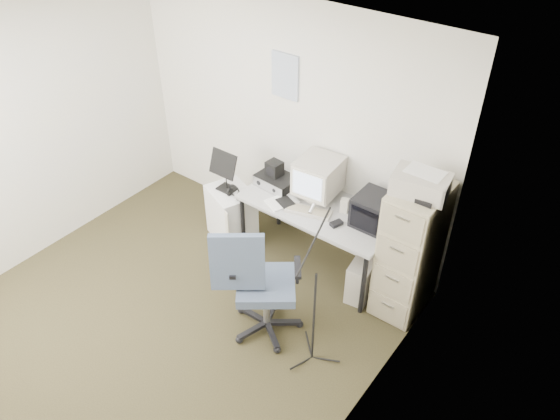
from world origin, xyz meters
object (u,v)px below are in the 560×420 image
Objects in this scene: filing_cabinet at (410,251)px; office_chair at (266,283)px; desk at (317,236)px; side_cart at (232,214)px.

office_chair is at bearing -129.73° from filing_cabinet.
desk is 2.51× the size of side_cart.
side_cart is at bearing 106.60° from office_chair.
desk is at bearing 59.82° from office_chair.
office_chair is 1.37m from side_cart.
filing_cabinet is at bearing 27.77° from side_cart.
office_chair is (0.12, -0.97, 0.19)m from desk.
desk is at bearing 31.99° from side_cart.
desk reaches higher than side_cart.
desk is 0.99m from office_chair.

